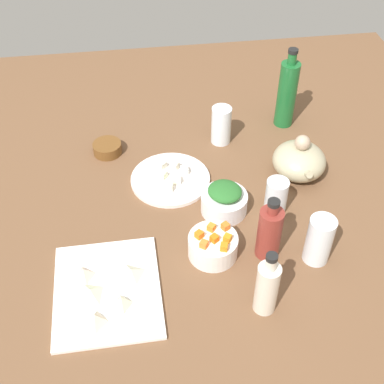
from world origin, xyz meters
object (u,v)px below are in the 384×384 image
(bowl_greens, at_px, (224,203))
(bowl_small_side, at_px, (107,148))
(bottle_0, at_px, (287,93))
(drinking_glass_1, at_px, (319,240))
(bottle_2, at_px, (269,232))
(drinking_glass_0, at_px, (276,196))
(bottle_1, at_px, (267,287))
(drinking_glass_2, at_px, (221,125))
(cutting_board, at_px, (107,291))
(plate_tofu, at_px, (170,179))
(bowl_carrots, at_px, (213,246))
(teapot, at_px, (299,160))

(bowl_greens, distance_m, bowl_small_side, 0.44)
(bottle_0, bearing_deg, drinking_glass_1, -7.29)
(bottle_2, xyz_separation_m, drinking_glass_0, (-0.15, 0.06, -0.03))
(drinking_glass_1, bearing_deg, bowl_small_side, -134.30)
(bottle_1, relative_size, drinking_glass_0, 1.80)
(drinking_glass_1, distance_m, drinking_glass_2, 0.54)
(bottle_1, relative_size, drinking_glass_1, 1.38)
(cutting_board, xyz_separation_m, bottle_2, (-0.07, 0.41, 0.08))
(bowl_greens, height_order, bottle_1, bottle_1)
(bottle_2, bearing_deg, bowl_small_side, -139.83)
(drinking_glass_0, bearing_deg, plate_tofu, -120.35)
(bowl_carrots, bearing_deg, drinking_glass_1, 79.14)
(bowl_carrots, height_order, bottle_0, bottle_0)
(plate_tofu, distance_m, bowl_carrots, 0.31)
(bowl_carrots, relative_size, teapot, 0.72)
(cutting_board, bearing_deg, bowl_carrots, 106.82)
(bottle_0, bearing_deg, drinking_glass_2, -73.46)
(bowl_small_side, relative_size, drinking_glass_2, 0.71)
(cutting_board, height_order, bottle_1, bottle_1)
(teapot, xyz_separation_m, bottle_2, (0.29, -0.17, 0.03))
(bowl_greens, height_order, drinking_glass_2, drinking_glass_2)
(bowl_small_side, distance_m, bottle_1, 0.73)
(plate_tofu, bearing_deg, bottle_0, 120.07)
(bottle_1, height_order, bottle_2, bottle_1)
(bowl_small_side, height_order, bottle_1, bottle_1)
(plate_tofu, bearing_deg, drinking_glass_1, 44.25)
(plate_tofu, bearing_deg, cutting_board, -27.31)
(plate_tofu, distance_m, bottle_2, 0.39)
(bowl_carrots, height_order, bottle_1, bottle_1)
(bottle_0, distance_m, bottle_2, 0.59)
(bottle_1, bearing_deg, drinking_glass_2, 178.82)
(bottle_1, bearing_deg, cutting_board, -104.52)
(bottle_0, bearing_deg, teapot, -5.89)
(bottle_1, xyz_separation_m, drinking_glass_2, (-0.65, 0.01, -0.02))
(bowl_greens, bearing_deg, drinking_glass_0, 82.83)
(drinking_glass_1, bearing_deg, bowl_carrots, -100.86)
(cutting_board, bearing_deg, drinking_glass_1, 93.53)
(bottle_2, xyz_separation_m, drinking_glass_2, (-0.49, -0.03, -0.02))
(bowl_small_side, bearing_deg, bottle_2, 40.17)
(teapot, xyz_separation_m, drinking_glass_1, (0.33, -0.05, 0.02))
(drinking_glass_0, bearing_deg, drinking_glass_1, 18.04)
(plate_tofu, height_order, bowl_greens, bowl_greens)
(plate_tofu, bearing_deg, teapot, 86.74)
(plate_tofu, distance_m, teapot, 0.39)
(bowl_small_side, relative_size, bottle_0, 0.33)
(bowl_carrots, relative_size, bowl_small_side, 1.41)
(bottle_1, xyz_separation_m, drinking_glass_1, (-0.13, 0.17, -0.01))
(drinking_glass_2, bearing_deg, bowl_small_side, -88.59)
(bottle_0, xyz_separation_m, bottle_1, (0.72, -0.24, -0.04))
(bottle_0, bearing_deg, bowl_carrots, -32.01)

